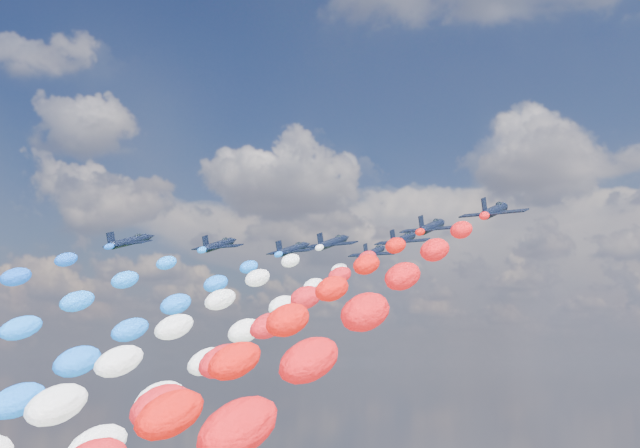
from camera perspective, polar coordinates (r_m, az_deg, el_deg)
The scene contains 8 objects.
jet_0 at distance 140.18m, azimuth -12.97°, elevation -1.18°, with size 8.78×11.78×2.59m, color black, non-canonical shape.
jet_1 at distance 141.62m, azimuth -6.96°, elevation -1.43°, with size 8.78×11.78×2.59m, color black, non-canonical shape.
jet_2 at distance 146.13m, azimuth -1.91°, elevation -1.75°, with size 8.78×11.78×2.59m, color black, non-canonical shape.
jet_3 at distance 137.71m, azimuth 0.89°, elevation -1.27°, with size 8.78×11.78×2.59m, color black, non-canonical shape.
jet_4 at distance 150.18m, azimuth 3.74°, elevation -1.95°, with size 8.78×11.78×2.59m, color black, non-canonical shape.
jet_5 at distance 135.05m, azimuth 5.73°, elevation -1.06°, with size 8.78×11.78×2.59m, color black, non-canonical shape.
jet_6 at distance 122.98m, azimuth 7.68°, elevation -0.19°, with size 8.78×11.78×2.59m, color black, non-canonical shape.
jet_7 at distance 111.44m, azimuth 11.92°, elevation 0.90°, with size 8.78×11.78×2.59m, color black, non-canonical shape.
Camera 1 is at (60.46, -110.73, 87.66)m, focal length 46.54 mm.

